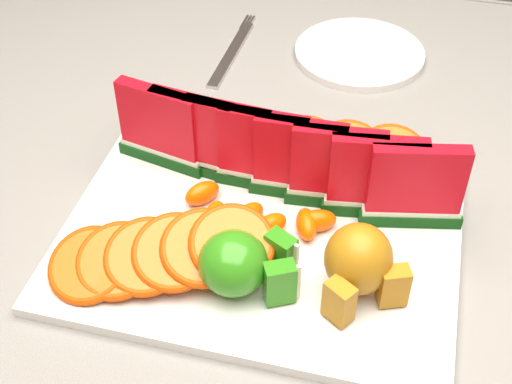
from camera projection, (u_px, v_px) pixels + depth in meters
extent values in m
cube|color=#4C341D|center=(260.00, 207.00, 0.81)|extent=(1.40, 0.90, 0.03)
cube|color=#4C341D|center=(1.00, 157.00, 1.45)|extent=(0.06, 0.06, 0.72)
cube|color=slate|center=(260.00, 194.00, 0.79)|extent=(1.52, 1.02, 0.01)
cube|color=slate|center=(331.00, 37.00, 1.22)|extent=(1.52, 0.01, 0.20)
cube|color=silver|center=(260.00, 237.00, 0.73)|extent=(0.40, 0.30, 0.01)
ellipsoid|color=#36931E|center=(233.00, 263.00, 0.65)|extent=(0.07, 0.07, 0.06)
cube|color=#36931E|center=(280.00, 283.00, 0.65)|extent=(0.03, 0.03, 0.04)
cube|color=beige|center=(286.00, 284.00, 0.65)|extent=(0.03, 0.02, 0.04)
cube|color=#36931E|center=(281.00, 253.00, 0.67)|extent=(0.03, 0.03, 0.04)
cube|color=beige|center=(287.00, 255.00, 0.67)|extent=(0.03, 0.02, 0.04)
ellipsoid|color=#B87904|center=(358.00, 259.00, 0.65)|extent=(0.08, 0.08, 0.07)
cube|color=#B87904|center=(339.00, 302.00, 0.63)|extent=(0.03, 0.03, 0.04)
cube|color=#B87904|center=(393.00, 286.00, 0.65)|extent=(0.03, 0.03, 0.04)
cylinder|color=silver|center=(359.00, 53.00, 0.99)|extent=(0.20, 0.20, 0.01)
cube|color=silver|center=(231.00, 54.00, 0.99)|extent=(0.02, 0.17, 0.00)
cube|color=silver|center=(244.00, 22.00, 1.06)|extent=(0.00, 0.04, 0.00)
cube|color=silver|center=(247.00, 23.00, 1.06)|extent=(0.00, 0.04, 0.00)
cube|color=silver|center=(251.00, 23.00, 1.06)|extent=(0.00, 0.04, 0.00)
cube|color=#0F3916|center=(163.00, 156.00, 0.81)|extent=(0.11, 0.04, 0.01)
cube|color=silver|center=(162.00, 149.00, 0.80)|extent=(0.10, 0.04, 0.01)
cube|color=red|center=(159.00, 119.00, 0.77)|extent=(0.10, 0.04, 0.08)
cube|color=#0F3916|center=(195.00, 164.00, 0.80)|extent=(0.11, 0.04, 0.01)
cube|color=silver|center=(195.00, 157.00, 0.79)|extent=(0.10, 0.03, 0.01)
cube|color=red|center=(193.00, 127.00, 0.76)|extent=(0.10, 0.03, 0.08)
cube|color=#0F3916|center=(229.00, 172.00, 0.79)|extent=(0.11, 0.03, 0.01)
cube|color=silver|center=(228.00, 165.00, 0.78)|extent=(0.10, 0.03, 0.01)
cube|color=red|center=(227.00, 135.00, 0.75)|extent=(0.10, 0.02, 0.08)
cube|color=#0F3916|center=(263.00, 181.00, 0.78)|extent=(0.11, 0.02, 0.01)
cube|color=silver|center=(263.00, 174.00, 0.77)|extent=(0.10, 0.02, 0.01)
cube|color=red|center=(263.00, 144.00, 0.74)|extent=(0.10, 0.02, 0.08)
cube|color=#0F3916|center=(298.00, 189.00, 0.77)|extent=(0.11, 0.02, 0.01)
cube|color=silver|center=(299.00, 182.00, 0.76)|extent=(0.10, 0.02, 0.01)
cube|color=red|center=(300.00, 152.00, 0.73)|extent=(0.10, 0.02, 0.08)
cube|color=#0F3916|center=(334.00, 198.00, 0.76)|extent=(0.11, 0.03, 0.01)
cube|color=silver|center=(335.00, 191.00, 0.75)|extent=(0.10, 0.03, 0.01)
cube|color=red|center=(338.00, 161.00, 0.72)|extent=(0.10, 0.02, 0.08)
cube|color=#0F3916|center=(371.00, 207.00, 0.75)|extent=(0.11, 0.04, 0.01)
cube|color=silver|center=(372.00, 200.00, 0.74)|extent=(0.10, 0.03, 0.01)
cube|color=red|center=(377.00, 170.00, 0.71)|extent=(0.10, 0.03, 0.08)
cube|color=#0F3916|center=(409.00, 217.00, 0.74)|extent=(0.11, 0.04, 0.01)
cube|color=silver|center=(411.00, 210.00, 0.73)|extent=(0.10, 0.04, 0.01)
cube|color=red|center=(417.00, 179.00, 0.70)|extent=(0.10, 0.04, 0.08)
cylinder|color=#CC650F|center=(89.00, 265.00, 0.68)|extent=(0.09, 0.09, 0.03)
torus|color=red|center=(89.00, 265.00, 0.68)|extent=(0.10, 0.10, 0.04)
cylinder|color=#CC650F|center=(118.00, 260.00, 0.67)|extent=(0.08, 0.08, 0.03)
torus|color=red|center=(118.00, 260.00, 0.67)|extent=(0.09, 0.09, 0.04)
cylinder|color=#CC650F|center=(146.00, 256.00, 0.67)|extent=(0.08, 0.07, 0.03)
torus|color=red|center=(146.00, 256.00, 0.67)|extent=(0.09, 0.08, 0.04)
cylinder|color=#CC650F|center=(175.00, 252.00, 0.67)|extent=(0.08, 0.08, 0.03)
torus|color=red|center=(175.00, 252.00, 0.67)|extent=(0.09, 0.09, 0.04)
cylinder|color=#CC650F|center=(203.00, 247.00, 0.67)|extent=(0.09, 0.09, 0.03)
torus|color=red|center=(203.00, 247.00, 0.67)|extent=(0.10, 0.10, 0.04)
cylinder|color=#CC650F|center=(232.00, 243.00, 0.66)|extent=(0.10, 0.09, 0.03)
torus|color=red|center=(232.00, 243.00, 0.66)|extent=(0.11, 0.11, 0.04)
cylinder|color=#CC650F|center=(186.00, 130.00, 0.83)|extent=(0.07, 0.07, 0.03)
torus|color=red|center=(186.00, 130.00, 0.83)|extent=(0.08, 0.08, 0.03)
cylinder|color=#CC650F|center=(225.00, 135.00, 0.82)|extent=(0.07, 0.07, 0.03)
torus|color=red|center=(225.00, 135.00, 0.82)|extent=(0.08, 0.08, 0.03)
cylinder|color=#CC650F|center=(266.00, 139.00, 0.81)|extent=(0.08, 0.08, 0.03)
torus|color=red|center=(266.00, 139.00, 0.81)|extent=(0.09, 0.09, 0.03)
cylinder|color=#CC650F|center=(307.00, 143.00, 0.80)|extent=(0.08, 0.08, 0.03)
torus|color=red|center=(307.00, 143.00, 0.80)|extent=(0.09, 0.09, 0.03)
cylinder|color=#CC650F|center=(350.00, 148.00, 0.79)|extent=(0.09, 0.09, 0.03)
torus|color=red|center=(350.00, 148.00, 0.79)|extent=(0.10, 0.10, 0.03)
cylinder|color=#CC650F|center=(394.00, 153.00, 0.78)|extent=(0.09, 0.09, 0.03)
torus|color=red|center=(394.00, 153.00, 0.78)|extent=(0.10, 0.10, 0.03)
ellipsoid|color=orange|center=(202.00, 193.00, 0.75)|extent=(0.04, 0.04, 0.03)
ellipsoid|color=orange|center=(215.00, 217.00, 0.73)|extent=(0.02, 0.04, 0.03)
ellipsoid|color=orange|center=(229.00, 218.00, 0.73)|extent=(0.04, 0.04, 0.03)
ellipsoid|color=orange|center=(248.00, 216.00, 0.73)|extent=(0.04, 0.05, 0.03)
ellipsoid|color=orange|center=(270.00, 226.00, 0.72)|extent=(0.04, 0.04, 0.03)
ellipsoid|color=orange|center=(306.00, 224.00, 0.72)|extent=(0.03, 0.04, 0.03)
ellipsoid|color=orange|center=(317.00, 221.00, 0.72)|extent=(0.05, 0.03, 0.03)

